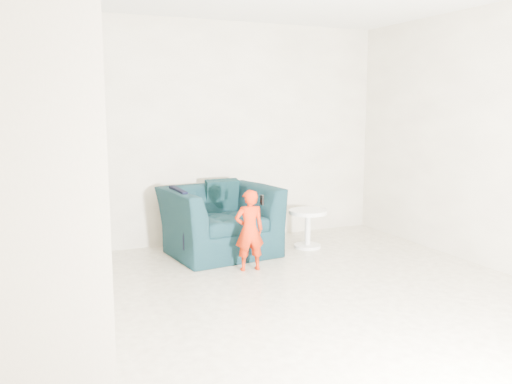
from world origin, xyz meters
TOP-DOWN VIEW (x-y plane):
  - floor at (0.00, 0.00)m, footprint 5.50×5.50m
  - back_wall at (0.00, 2.75)m, footprint 5.00×0.00m
  - armchair at (0.11, 2.14)m, footprint 1.29×1.16m
  - toddler at (0.17, 1.41)m, footprint 0.33×0.24m
  - side_table at (1.16, 1.97)m, footprint 0.46×0.46m
  - staircase at (-2.00, 0.55)m, footprint 1.02×3.03m
  - cushion at (0.25, 2.46)m, footprint 0.40×0.19m
  - throw at (-0.39, 2.08)m, footprint 0.06×0.56m
  - phone at (0.29, 1.38)m, footprint 0.02×0.05m

SIDE VIEW (x-z plane):
  - floor at x=0.00m, z-range 0.00..0.00m
  - side_table at x=1.16m, z-range 0.08..0.54m
  - armchair at x=0.11m, z-range 0.00..0.77m
  - toddler at x=0.17m, z-range 0.00..0.84m
  - throw at x=-0.39m, z-range 0.17..0.80m
  - cushion at x=0.25m, z-range 0.42..0.82m
  - phone at x=0.29m, z-range 0.68..0.78m
  - staircase at x=-2.00m, z-range -0.86..2.76m
  - back_wall at x=0.00m, z-range -1.15..3.85m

